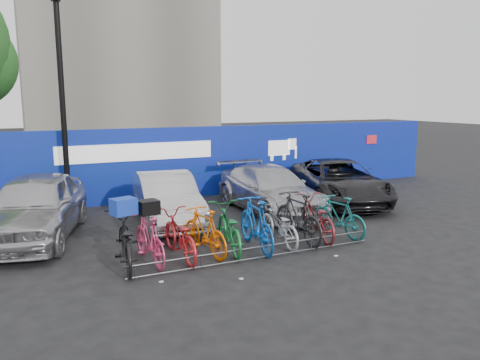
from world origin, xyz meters
TOP-DOWN VIEW (x-y plane):
  - ground at (0.00, 0.00)m, footprint 100.00×100.00m
  - hoarding at (0.01, 6.00)m, footprint 22.00×0.18m
  - lamppost at (-3.20, 5.40)m, footprint 0.25×0.50m
  - bike_rack at (-0.00, -0.60)m, footprint 5.60×0.03m
  - car_0 at (-4.16, 3.04)m, footprint 3.12×4.98m
  - car_1 at (-0.91, 3.07)m, footprint 1.89×4.22m
  - car_2 at (2.27, 3.07)m, footprint 1.88×4.60m
  - car_3 at (4.90, 3.24)m, footprint 3.59×5.36m
  - bike_0 at (-2.62, 0.19)m, footprint 0.97×2.13m
  - bike_1 at (-2.13, 0.18)m, footprint 0.63×1.76m
  - bike_2 at (-1.49, 0.19)m, footprint 0.71×1.94m
  - bike_3 at (-0.92, 0.19)m, footprint 0.79×1.79m
  - bike_4 at (-0.35, 0.22)m, footprint 1.02×2.06m
  - bike_5 at (0.25, 0.04)m, footprint 0.74×2.01m
  - bike_6 at (0.88, 0.14)m, footprint 0.66×1.78m
  - bike_7 at (1.42, 0.16)m, footprint 0.56×1.98m
  - bike_8 at (1.95, 0.20)m, footprint 1.01×2.03m
  - bike_9 at (2.53, 0.08)m, footprint 0.80×1.75m
  - cargo_crate at (-2.62, 0.19)m, footprint 0.54×0.47m
  - cargo_topcase at (-2.13, 0.18)m, footprint 0.44×0.40m

SIDE VIEW (x-z plane):
  - ground at x=0.00m, z-range 0.00..0.00m
  - bike_rack at x=0.00m, z-range 0.01..0.31m
  - bike_6 at x=0.88m, z-range 0.00..0.92m
  - bike_2 at x=-1.49m, z-range 0.00..1.01m
  - bike_9 at x=2.53m, z-range 0.00..1.02m
  - bike_8 at x=1.95m, z-range 0.00..1.02m
  - bike_4 at x=-0.35m, z-range 0.00..1.04m
  - bike_1 at x=-2.13m, z-range 0.00..1.04m
  - bike_3 at x=-0.92m, z-range 0.00..1.04m
  - bike_0 at x=-2.62m, z-range 0.00..1.08m
  - bike_5 at x=0.25m, z-range 0.00..1.18m
  - bike_7 at x=1.42m, z-range 0.00..1.19m
  - car_2 at x=2.27m, z-range 0.00..1.33m
  - car_1 at x=-0.91m, z-range 0.00..1.34m
  - car_3 at x=4.90m, z-range 0.00..1.36m
  - car_0 at x=-4.16m, z-range 0.00..1.58m
  - cargo_topcase at x=-2.13m, z-range 1.04..1.32m
  - hoarding at x=0.01m, z-range 0.00..2.40m
  - cargo_crate at x=-2.62m, z-range 1.08..1.41m
  - lamppost at x=-3.20m, z-range 0.22..6.33m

